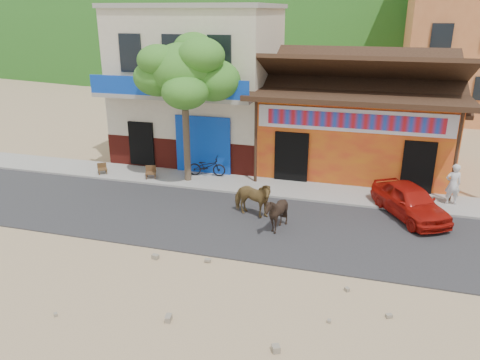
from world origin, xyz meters
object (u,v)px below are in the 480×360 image
object	(u,v)px
tree	(185,110)
cafe_chair_right	(102,164)
cow_dark	(276,213)
red_car	(410,201)
cow_tan	(252,198)
cafe_chair_left	(150,167)
scooter	(207,166)
pedestrian	(453,184)

from	to	relation	value
tree	cafe_chair_right	distance (m)	4.71
cow_dark	red_car	distance (m)	4.91
cow_dark	tree	bearing A→B (deg)	-161.28
tree	cow_tan	size ratio (longest dim) A/B	3.81
red_car	cafe_chair_left	distance (m)	10.51
scooter	tree	bearing A→B (deg)	129.86
cow_tan	cafe_chair_right	size ratio (longest dim) A/B	1.87
cow_tan	pedestrian	world-z (taller)	pedestrian
tree	cow_tan	bearing A→B (deg)	-37.23
tree	cafe_chair_left	xyz separation A→B (m)	(-1.62, -0.23, -2.52)
cow_tan	cafe_chair_left	xyz separation A→B (m)	(-5.13, 2.44, -0.11)
scooter	cafe_chair_right	bearing A→B (deg)	92.64
tree	cow_tan	xyz separation A→B (m)	(3.51, -2.67, -2.41)
scooter	cafe_chair_right	distance (m)	4.64
cafe_chair_right	cafe_chair_left	bearing A→B (deg)	-35.85
cow_dark	red_car	xyz separation A→B (m)	(4.27, 2.42, -0.04)
red_car	scooter	distance (m)	8.46
scooter	cafe_chair_right	world-z (taller)	scooter
cow_dark	scooter	distance (m)	5.87
cow_dark	scooter	world-z (taller)	cow_dark
cow_tan	cafe_chair_left	distance (m)	5.68
cow_dark	scooter	size ratio (longest dim) A/B	0.78
cow_dark	red_car	bearing A→B (deg)	86.55
cow_tan	scooter	distance (m)	4.46
cow_tan	scooter	xyz separation A→B (m)	(-2.91, 3.38, -0.16)
tree	cow_dark	bearing A→B (deg)	-38.25
scooter	cafe_chair_right	size ratio (longest dim) A/B	1.93
cow_tan	cafe_chair_right	bearing A→B (deg)	85.66
red_car	scooter	world-z (taller)	red_car
cow_tan	cafe_chair_left	world-z (taller)	cow_tan
cafe_chair_left	cafe_chair_right	bearing A→B (deg)	158.50
cow_tan	cow_dark	world-z (taller)	cow_tan
cow_tan	cow_dark	size ratio (longest dim) A/B	1.25
cow_tan	red_car	size ratio (longest dim) A/B	0.45
cafe_chair_right	tree	bearing A→B (deg)	-33.05
cafe_chair_right	pedestrian	bearing A→B (deg)	-35.10
red_car	cow_dark	bearing A→B (deg)	179.37
cow_tan	cafe_chair_right	xyz separation A→B (m)	(-7.45, 2.38, -0.16)
cow_dark	cafe_chair_left	world-z (taller)	cow_dark
red_car	scooter	bearing A→B (deg)	136.85
cow_dark	pedestrian	size ratio (longest dim) A/B	0.81
cow_dark	cafe_chair_left	xyz separation A→B (m)	(-6.20, 3.38, -0.08)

